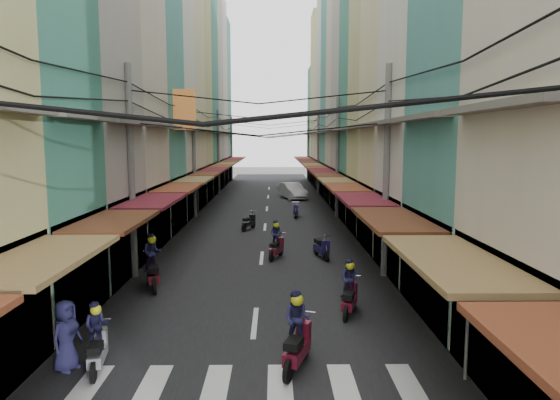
{
  "coord_description": "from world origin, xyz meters",
  "views": [
    {
      "loc": [
        0.58,
        -16.12,
        5.38
      ],
      "look_at": [
        0.84,
        6.41,
        2.62
      ],
      "focal_mm": 32.0,
      "sensor_mm": 36.0,
      "label": 1
    }
  ],
  "objects": [
    {
      "name": "ground",
      "position": [
        0.0,
        0.0,
        0.0
      ],
      "size": [
        160.0,
        160.0,
        0.0
      ],
      "primitive_type": "plane",
      "color": "slate",
      "rests_on": "ground"
    },
    {
      "name": "road",
      "position": [
        0.0,
        20.0,
        0.01
      ],
      "size": [
        10.0,
        80.0,
        0.02
      ],
      "primitive_type": "cube",
      "color": "black",
      "rests_on": "ground"
    },
    {
      "name": "sidewalk_left",
      "position": [
        -6.5,
        20.0,
        0.03
      ],
      "size": [
        3.0,
        80.0,
        0.06
      ],
      "primitive_type": "cube",
      "color": "gray",
      "rests_on": "ground"
    },
    {
      "name": "sidewalk_right",
      "position": [
        6.5,
        20.0,
        0.03
      ],
      "size": [
        3.0,
        80.0,
        0.06
      ],
      "primitive_type": "cube",
      "color": "gray",
      "rests_on": "ground"
    },
    {
      "name": "crosswalk",
      "position": [
        -0.0,
        -6.0,
        0.03
      ],
      "size": [
        7.55,
        2.4,
        0.01
      ],
      "color": "silver",
      "rests_on": "ground"
    },
    {
      "name": "building_row_left",
      "position": [
        -7.92,
        16.56,
        9.78
      ],
      "size": [
        7.8,
        67.67,
        23.7
      ],
      "color": "beige",
      "rests_on": "ground"
    },
    {
      "name": "building_row_right",
      "position": [
        7.92,
        16.45,
        9.41
      ],
      "size": [
        7.8,
        68.98,
        22.59
      ],
      "color": "#397F6B",
      "rests_on": "ground"
    },
    {
      "name": "utility_poles",
      "position": [
        0.0,
        15.01,
        6.59
      ],
      "size": [
        10.2,
        66.13,
        8.2
      ],
      "color": "slate",
      "rests_on": "ground"
    },
    {
      "name": "white_car",
      "position": [
        2.21,
        28.51,
        0.0
      ],
      "size": [
        5.47,
        3.41,
        1.8
      ],
      "primitive_type": "imported",
      "rotation": [
        0.0,
        0.0,
        0.3
      ],
      "color": "#BCBBC0",
      "rests_on": "ground"
    },
    {
      "name": "bicycle",
      "position": [
        7.5,
        2.33,
        0.0
      ],
      "size": [
        1.71,
        1.1,
        1.1
      ],
      "primitive_type": "imported",
      "rotation": [
        0.0,
        0.0,
        1.91
      ],
      "color": "black",
      "rests_on": "ground"
    },
    {
      "name": "moving_scooters",
      "position": [
        -0.25,
        2.13,
        0.54
      ],
      "size": [
        7.23,
        24.74,
        2.02
      ],
      "color": "black",
      "rests_on": "ground"
    },
    {
      "name": "parked_scooters",
      "position": [
        4.57,
        -3.53,
        0.44
      ],
      "size": [
        13.36,
        14.89,
        0.93
      ],
      "color": "black",
      "rests_on": "ground"
    },
    {
      "name": "pedestrians",
      "position": [
        -3.94,
        1.54,
        1.0
      ],
      "size": [
        12.59,
        18.21,
        2.14
      ],
      "color": "black",
      "rests_on": "ground"
    },
    {
      "name": "market_umbrella",
      "position": [
        6.0,
        -5.74,
        1.9
      ],
      "size": [
        2.05,
        2.05,
        2.16
      ],
      "color": "#B2B2B7",
      "rests_on": "ground"
    },
    {
      "name": "traffic_sign",
      "position": [
        4.84,
        -5.56,
        2.03
      ],
      "size": [
        0.1,
        0.61,
        2.8
      ],
      "color": "slate",
      "rests_on": "ground"
    }
  ]
}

